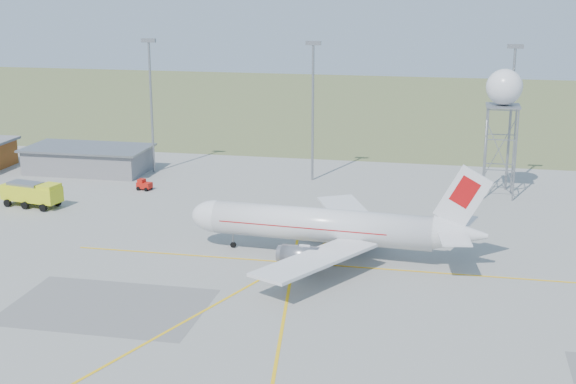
% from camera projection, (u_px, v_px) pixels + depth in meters
% --- Properties ---
extents(grass_strip, '(400.00, 120.00, 0.03)m').
position_uv_depth(grass_strip, '(409.00, 107.00, 187.86)').
color(grass_strip, '#506035').
rests_on(grass_strip, ground).
extents(building_grey, '(19.00, 10.00, 3.90)m').
position_uv_depth(building_grey, '(88.00, 159.00, 124.34)').
color(building_grey, slate).
rests_on(building_grey, ground).
extents(mast_a, '(2.20, 0.50, 20.50)m').
position_uv_depth(mast_a, '(151.00, 95.00, 121.65)').
color(mast_a, gray).
rests_on(mast_a, ground).
extents(mast_b, '(2.20, 0.50, 20.50)m').
position_uv_depth(mast_b, '(313.00, 100.00, 116.73)').
color(mast_b, gray).
rests_on(mast_b, ground).
extents(mast_c, '(2.20, 0.50, 20.50)m').
position_uv_depth(mast_c, '(511.00, 106.00, 111.21)').
color(mast_c, gray).
rests_on(mast_c, ground).
extents(airliner_main, '(32.60, 31.62, 11.09)m').
position_uv_depth(airliner_main, '(326.00, 226.00, 86.05)').
color(airliner_main, silver).
rests_on(airliner_main, ground).
extents(radar_tower, '(4.85, 4.85, 17.55)m').
position_uv_depth(radar_tower, '(502.00, 126.00, 108.30)').
color(radar_tower, gray).
rests_on(radar_tower, ground).
extents(fire_truck, '(8.60, 4.55, 3.29)m').
position_uv_depth(fire_truck, '(33.00, 195.00, 105.43)').
color(fire_truck, '#C7CF18').
rests_on(fire_truck, ground).
extents(baggage_tug, '(2.20, 1.91, 1.55)m').
position_uv_depth(baggage_tug, '(144.00, 186.00, 114.05)').
color(baggage_tug, '#B8150D').
rests_on(baggage_tug, ground).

